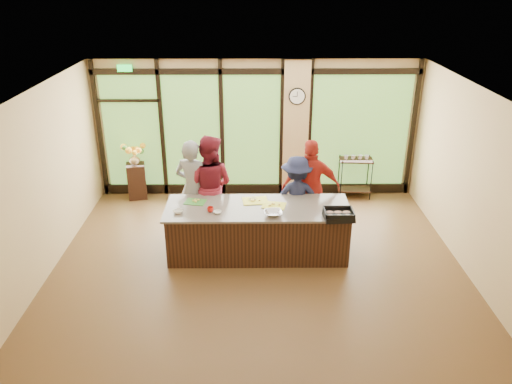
{
  "coord_description": "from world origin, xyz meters",
  "views": [
    {
      "loc": [
        -0.09,
        -7.46,
        4.66
      ],
      "look_at": [
        -0.03,
        0.4,
        1.16
      ],
      "focal_mm": 35.0,
      "sensor_mm": 36.0,
      "label": 1
    }
  ],
  "objects_px": {
    "island_base": "(258,231)",
    "flower_stand": "(137,181)",
    "cook_right": "(297,197)",
    "bar_cart": "(355,172)",
    "roasting_pan": "(338,216)",
    "cook_left": "(193,189)"
  },
  "relations": [
    {
      "from": "island_base",
      "to": "cook_right",
      "type": "xyz_separation_m",
      "value": [
        0.73,
        0.67,
        0.36
      ]
    },
    {
      "from": "island_base",
      "to": "cook_right",
      "type": "distance_m",
      "value": 1.05
    },
    {
      "from": "flower_stand",
      "to": "bar_cart",
      "type": "distance_m",
      "value": 4.84
    },
    {
      "from": "roasting_pan",
      "to": "cook_right",
      "type": "bearing_deg",
      "value": 114.03
    },
    {
      "from": "roasting_pan",
      "to": "bar_cart",
      "type": "bearing_deg",
      "value": 69.81
    },
    {
      "from": "flower_stand",
      "to": "cook_right",
      "type": "bearing_deg",
      "value": -39.96
    },
    {
      "from": "cook_right",
      "to": "island_base",
      "type": "bearing_deg",
      "value": 40.51
    },
    {
      "from": "island_base",
      "to": "flower_stand",
      "type": "relative_size",
      "value": 3.93
    },
    {
      "from": "island_base",
      "to": "cook_right",
      "type": "height_order",
      "value": "cook_right"
    },
    {
      "from": "cook_right",
      "to": "roasting_pan",
      "type": "height_order",
      "value": "cook_right"
    },
    {
      "from": "cook_right",
      "to": "bar_cart",
      "type": "bearing_deg",
      "value": -131.37
    },
    {
      "from": "cook_left",
      "to": "flower_stand",
      "type": "height_order",
      "value": "cook_left"
    },
    {
      "from": "island_base",
      "to": "flower_stand",
      "type": "xyz_separation_m",
      "value": [
        -2.66,
        2.45,
        -0.05
      ]
    },
    {
      "from": "cook_right",
      "to": "flower_stand",
      "type": "height_order",
      "value": "cook_right"
    },
    {
      "from": "cook_left",
      "to": "cook_right",
      "type": "height_order",
      "value": "cook_left"
    },
    {
      "from": "island_base",
      "to": "flower_stand",
      "type": "height_order",
      "value": "island_base"
    },
    {
      "from": "island_base",
      "to": "roasting_pan",
      "type": "height_order",
      "value": "roasting_pan"
    },
    {
      "from": "cook_left",
      "to": "roasting_pan",
      "type": "bearing_deg",
      "value": 176.75
    },
    {
      "from": "cook_left",
      "to": "bar_cart",
      "type": "relative_size",
      "value": 1.93
    },
    {
      "from": "cook_left",
      "to": "island_base",
      "type": "bearing_deg",
      "value": 170.66
    },
    {
      "from": "roasting_pan",
      "to": "bar_cart",
      "type": "height_order",
      "value": "roasting_pan"
    },
    {
      "from": "cook_right",
      "to": "roasting_pan",
      "type": "distance_m",
      "value": 1.28
    }
  ]
}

